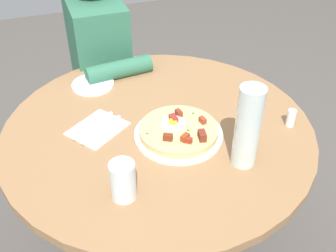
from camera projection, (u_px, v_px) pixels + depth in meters
dining_table at (159, 163)px, 1.41m from camera, size 1.02×1.02×0.71m
person_seated at (103, 87)px, 1.89m from camera, size 0.52×0.30×1.14m
pizza_plate at (178, 135)px, 1.27m from camera, size 0.28×0.28×0.01m
breakfast_pizza at (179, 130)px, 1.25m from camera, size 0.25×0.25×0.05m
bread_plate at (93, 84)px, 1.51m from camera, size 0.16×0.16×0.01m
napkin at (98, 129)px, 1.30m from camera, size 0.21×0.22×0.00m
fork at (102, 129)px, 1.29m from camera, size 0.11×0.15×0.00m
knife at (94, 126)px, 1.30m from camera, size 0.11×0.15×0.00m
water_glass at (123, 181)px, 1.03m from camera, size 0.07×0.07×0.11m
water_bottle at (248, 127)px, 1.10m from camera, size 0.07×0.07×0.25m
salt_shaker at (291, 118)px, 1.30m from camera, size 0.03×0.03×0.06m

